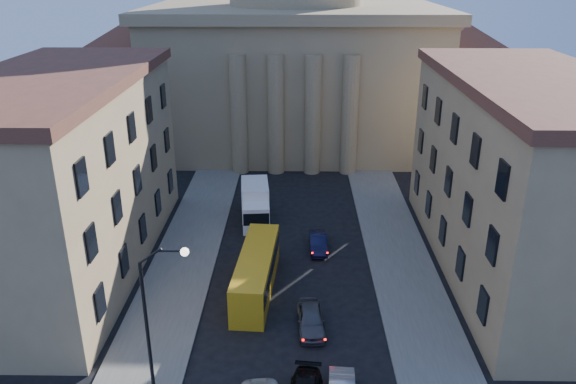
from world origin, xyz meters
name	(u,v)px	position (x,y,z in m)	size (l,w,h in m)	color
sidewalk_left	(173,290)	(-8.50, 18.00, 0.07)	(5.00, 60.00, 0.15)	#5F5D57
sidewalk_right	(411,292)	(8.50, 18.00, 0.07)	(5.00, 60.00, 0.15)	#5F5D57
church	(295,48)	(0.00, 55.47, 11.88)	(68.02, 28.76, 36.60)	#917F59
building_left	(62,174)	(-17.00, 22.00, 7.42)	(11.60, 26.60, 14.70)	tan
building_right	(526,177)	(17.00, 22.00, 7.42)	(11.60, 26.60, 14.70)	tan
street_lamp	(155,308)	(-6.97, 8.00, 5.29)	(2.62, 0.44, 8.83)	black
car_right_far	(311,319)	(1.28, 13.68, 0.72)	(1.70, 4.21, 1.44)	#4A4A4F
car_right_distant	(318,243)	(2.10, 24.42, 0.64)	(1.36, 3.89, 1.28)	black
city_bus	(256,271)	(-2.52, 18.32, 1.52)	(2.96, 10.15, 2.82)	gold
box_truck	(255,204)	(-3.41, 29.98, 1.58)	(2.94, 6.26, 3.33)	white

